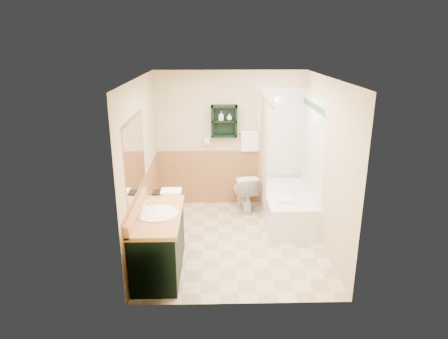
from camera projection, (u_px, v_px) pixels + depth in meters
floor at (233, 241)px, 6.00m from camera, size 3.00×3.00×0.00m
back_wall at (230, 139)px, 7.08m from camera, size 2.60×0.04×2.40m
left_wall at (140, 166)px, 5.60m from camera, size 0.04×3.00×2.40m
right_wall at (327, 164)px, 5.66m from camera, size 0.04×3.00×2.40m
ceiling at (235, 77)px, 5.25m from camera, size 2.60×3.00×0.04m
wainscot_left at (146, 211)px, 5.82m from camera, size 2.98×2.98×1.00m
wainscot_back at (230, 177)px, 7.26m from camera, size 2.58×2.58×1.00m
mirror_frame at (135, 156)px, 4.98m from camera, size 1.30×1.30×1.00m
mirror_glass at (135, 156)px, 4.98m from camera, size 1.20×1.20×0.90m
tile_right at (311, 159)px, 6.42m from camera, size 1.50×1.50×2.10m
tile_back at (287, 148)px, 7.10m from camera, size 0.95×0.95×2.10m
tile_accent at (314, 106)px, 6.16m from camera, size 1.50×1.50×0.10m
wall_shelf at (224, 121)px, 6.86m from camera, size 0.45×0.15×0.55m
hair_dryer at (207, 141)px, 6.98m from camera, size 0.10×0.24×0.18m
towel_bar at (250, 132)px, 6.97m from camera, size 0.40×0.06×0.40m
curtain_rod at (266, 100)px, 6.11m from camera, size 0.03×1.60×0.03m
shower_curtain at (263, 151)px, 6.54m from camera, size 1.05×1.05×1.70m
vanity at (159, 243)px, 5.11m from camera, size 0.59×1.27×0.81m
bathtub at (287, 207)px, 6.57m from camera, size 0.77×1.50×0.51m
toilet at (244, 192)px, 7.00m from camera, size 0.49×0.74×0.68m
counter_towel at (171, 191)px, 5.68m from camera, size 0.29×0.23×0.04m
vanity_book at (152, 187)px, 5.64m from camera, size 0.15×0.02×0.20m
tub_towel at (284, 200)px, 6.09m from camera, size 0.23×0.19×0.07m
soap_bottle_a at (221, 118)px, 6.83m from camera, size 0.11×0.17×0.07m
soap_bottle_b at (229, 118)px, 6.83m from camera, size 0.10×0.12×0.09m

